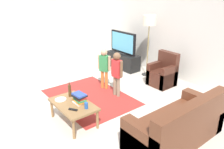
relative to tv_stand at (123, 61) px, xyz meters
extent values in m
plane|color=beige|center=(1.56, -2.30, -0.24)|extent=(7.80, 7.80, 0.00)
cube|color=silver|center=(1.56, 0.70, 1.11)|extent=(6.00, 0.12, 2.70)
cube|color=silver|center=(-1.44, -2.30, 1.11)|extent=(0.12, 6.00, 2.70)
cube|color=#9E2D28|center=(1.11, -2.03, -0.24)|extent=(2.20, 1.60, 0.01)
cube|color=black|center=(0.00, 0.00, 0.01)|extent=(1.20, 0.44, 0.50)
cube|color=black|center=(0.00, -0.05, -0.14)|extent=(1.10, 0.32, 0.03)
cube|color=black|center=(0.00, -0.02, 0.27)|extent=(0.44, 0.28, 0.03)
cube|color=black|center=(0.00, -0.02, 0.63)|extent=(1.10, 0.07, 0.68)
cube|color=#59B2D8|center=(0.00, -0.06, 0.63)|extent=(1.00, 0.01, 0.58)
cube|color=brown|center=(3.38, -1.76, -0.03)|extent=(0.80, 1.80, 0.42)
cube|color=brown|center=(3.68, -1.76, 0.19)|extent=(0.20, 1.80, 0.86)
cube|color=brown|center=(3.38, -2.56, 0.06)|extent=(0.80, 0.20, 0.60)
cube|color=brown|center=(3.38, -0.96, 0.06)|extent=(0.80, 0.20, 0.60)
cube|color=#B22823|center=(3.53, -1.21, 0.32)|extent=(0.10, 0.32, 0.32)
cube|color=#472319|center=(1.71, -0.10, -0.03)|extent=(0.60, 0.60, 0.42)
cube|color=#472319|center=(1.71, 0.12, 0.21)|extent=(0.60, 0.16, 0.90)
cube|color=#472319|center=(1.47, -0.10, 0.06)|extent=(0.12, 0.60, 0.60)
cube|color=#472319|center=(1.95, -0.10, 0.06)|extent=(0.12, 0.60, 0.60)
cylinder|color=#262626|center=(0.92, 0.15, -0.23)|extent=(0.28, 0.28, 0.02)
cylinder|color=#99844C|center=(0.92, 0.15, 0.52)|extent=(0.03, 0.03, 1.50)
cylinder|color=silver|center=(0.92, 0.15, 1.40)|extent=(0.36, 0.36, 0.28)
cylinder|color=orange|center=(0.86, -1.46, 0.00)|extent=(0.08, 0.08, 0.48)
cylinder|color=orange|center=(0.96, -1.41, 0.00)|extent=(0.08, 0.08, 0.48)
cube|color=#338C4C|center=(0.91, -1.44, 0.45)|extent=(0.26, 0.22, 0.41)
sphere|color=tan|center=(0.91, -1.44, 0.74)|extent=(0.17, 0.17, 0.17)
cylinder|color=tan|center=(0.78, -1.50, 0.47)|extent=(0.06, 0.06, 0.37)
cylinder|color=tan|center=(1.04, -1.37, 0.47)|extent=(0.06, 0.06, 0.37)
cylinder|color=gray|center=(1.38, -1.46, 0.00)|extent=(0.08, 0.08, 0.50)
cylinder|color=gray|center=(1.50, -1.45, 0.00)|extent=(0.08, 0.08, 0.50)
cube|color=red|center=(1.44, -1.46, 0.46)|extent=(0.25, 0.15, 0.42)
sphere|color=brown|center=(1.44, -1.46, 0.76)|extent=(0.18, 0.18, 0.18)
cylinder|color=brown|center=(1.29, -1.47, 0.48)|extent=(0.07, 0.07, 0.38)
cylinder|color=brown|center=(1.59, -1.45, 0.48)|extent=(0.07, 0.07, 0.38)
cube|color=olive|center=(1.83, -2.86, 0.16)|extent=(1.00, 0.60, 0.04)
cylinder|color=olive|center=(1.38, -3.11, -0.05)|extent=(0.05, 0.05, 0.38)
cylinder|color=olive|center=(2.28, -3.11, -0.05)|extent=(0.05, 0.05, 0.38)
cylinder|color=olive|center=(1.38, -2.61, -0.05)|extent=(0.05, 0.05, 0.38)
cylinder|color=olive|center=(2.28, -2.61, -0.05)|extent=(0.05, 0.05, 0.38)
cube|color=white|center=(1.89, -2.74, 0.19)|extent=(0.23, 0.22, 0.02)
cube|color=orange|center=(1.88, -2.73, 0.22)|extent=(0.28, 0.21, 0.03)
cube|color=#388C4C|center=(1.89, -2.74, 0.24)|extent=(0.26, 0.19, 0.03)
cube|color=red|center=(1.88, -2.73, 0.28)|extent=(0.23, 0.18, 0.04)
cube|color=black|center=(1.88, -2.74, 0.32)|extent=(0.26, 0.25, 0.03)
cube|color=#334CA5|center=(1.87, -2.74, 0.35)|extent=(0.28, 0.20, 0.03)
cylinder|color=#4C3319|center=(1.53, -2.76, 0.30)|extent=(0.06, 0.06, 0.25)
cylinder|color=#4C3319|center=(1.53, -2.76, 0.45)|extent=(0.02, 0.02, 0.06)
cube|color=black|center=(2.05, -2.98, 0.19)|extent=(0.17, 0.13, 0.02)
cylinder|color=#2659B2|center=(2.15, -2.76, 0.24)|extent=(0.07, 0.07, 0.12)
cylinder|color=white|center=(1.55, -2.98, 0.18)|extent=(0.22, 0.22, 0.02)
cube|color=silver|center=(1.57, -2.98, 0.19)|extent=(0.15, 0.01, 0.01)
camera|label=1|loc=(5.22, -4.58, 2.22)|focal=35.36mm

